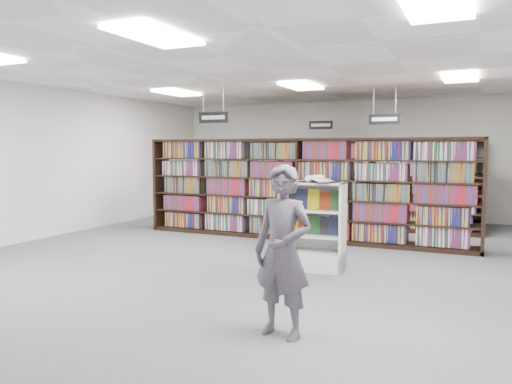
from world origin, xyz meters
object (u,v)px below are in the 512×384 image
at_px(endcap_display, 313,239).
at_px(shopper, 283,251).
at_px(open_book, 315,180).
at_px(bookshelf_row_near, 301,189).

relative_size(endcap_display, shopper, 0.79).
bearing_deg(endcap_display, open_book, -55.92).
bearing_deg(endcap_display, shopper, -82.24).
xyz_separation_m(bookshelf_row_near, endcap_display, (1.03, -2.36, -0.58)).
xyz_separation_m(endcap_display, shopper, (0.59, -2.82, 0.40)).
distance_m(bookshelf_row_near, endcap_display, 2.64).
relative_size(bookshelf_row_near, shopper, 4.03).
xyz_separation_m(bookshelf_row_near, shopper, (1.62, -5.18, -0.18)).
relative_size(endcap_display, open_book, 1.79).
xyz_separation_m(endcap_display, open_book, (0.04, -0.05, 0.93)).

